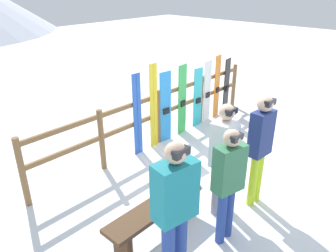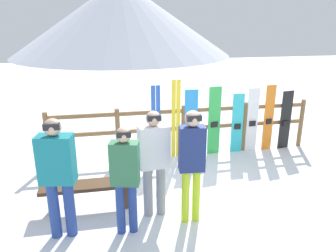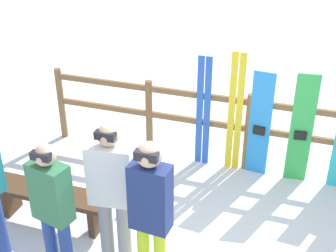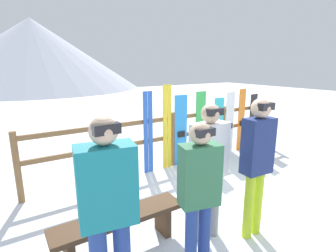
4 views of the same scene
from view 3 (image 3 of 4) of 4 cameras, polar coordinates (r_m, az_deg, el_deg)
The scene contains 9 objects.
fence at distance 6.46m, azimuth 9.80°, elevation 0.09°, with size 5.89×0.10×1.15m.
bench at distance 5.77m, azimuth -14.07°, elevation -8.54°, with size 1.54×0.36×0.44m.
person_plaid_green at distance 4.66m, azimuth -13.92°, elevation -9.26°, with size 0.43×0.30×1.61m.
person_navy at distance 4.30m, azimuth -2.14°, elevation -10.14°, with size 0.38×0.23×1.75m.
person_white at distance 4.71m, azimuth -6.82°, elevation -7.46°, with size 0.48×0.30×1.70m.
ski_pair_blue at distance 6.45m, azimuth 4.32°, elevation 1.68°, with size 0.20×0.02×1.63m.
ski_pair_yellow at distance 6.35m, azimuth 8.19°, elevation 1.52°, with size 0.19×0.02×1.74m.
snowboard_blue at distance 6.37m, azimuth 11.12°, elevation 0.12°, with size 0.29×0.07×1.51m.
snowboard_green at distance 6.33m, azimuth 15.94°, elevation -0.45°, with size 0.29×0.08×1.55m.
Camera 3 is at (0.70, -3.67, 3.76)m, focal length 50.00 mm.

